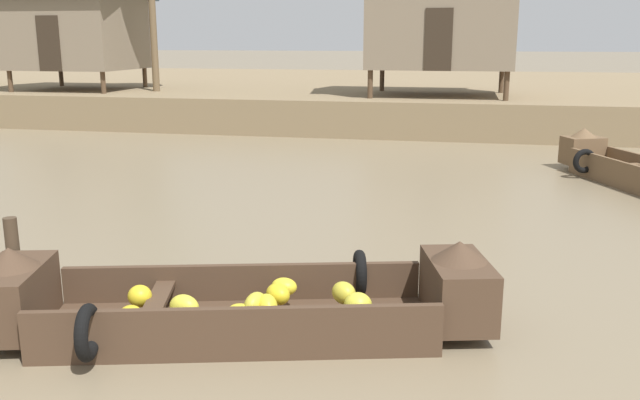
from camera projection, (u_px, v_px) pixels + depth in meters
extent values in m
plane|color=#7A6B51|center=(261.00, 212.00, 11.61)|extent=(300.00, 300.00, 0.00)
cube|color=#7F6B4C|center=(386.00, 94.00, 29.37)|extent=(160.00, 20.00, 1.10)
cube|color=#473323|center=(240.00, 327.00, 6.84)|extent=(4.04, 2.22, 0.12)
cube|color=#473323|center=(243.00, 282.00, 7.36)|extent=(3.73, 1.05, 0.39)
cube|color=#473323|center=(235.00, 328.00, 6.19)|extent=(3.73, 1.05, 0.39)
cube|color=#473323|center=(458.00, 289.00, 6.86)|extent=(0.83, 1.20, 0.61)
cone|color=#473323|center=(459.00, 251.00, 6.76)|extent=(0.68, 0.68, 0.20)
cube|color=#473323|center=(13.00, 297.00, 6.65)|extent=(0.83, 1.20, 0.61)
cone|color=#473323|center=(9.00, 258.00, 6.55)|extent=(0.68, 0.68, 0.20)
cube|color=#473323|center=(156.00, 303.00, 6.73)|extent=(0.49, 1.17, 0.05)
torus|color=black|center=(360.00, 273.00, 7.53)|extent=(0.25, 0.53, 0.52)
torus|color=black|center=(88.00, 333.00, 6.01)|extent=(0.25, 0.53, 0.52)
ellipsoid|color=yellow|center=(242.00, 314.00, 6.43)|extent=(0.38, 0.32, 0.19)
ellipsoid|color=yellow|center=(184.00, 308.00, 6.52)|extent=(0.35, 0.27, 0.26)
ellipsoid|color=yellow|center=(131.00, 317.00, 6.37)|extent=(0.35, 0.38, 0.21)
ellipsoid|color=gold|center=(255.00, 304.00, 6.49)|extent=(0.25, 0.33, 0.23)
ellipsoid|color=yellow|center=(267.00, 308.00, 6.47)|extent=(0.31, 0.35, 0.27)
ellipsoid|color=yellow|center=(284.00, 287.00, 7.08)|extent=(0.29, 0.23, 0.19)
ellipsoid|color=yellow|center=(140.00, 296.00, 6.83)|extent=(0.32, 0.31, 0.23)
ellipsoid|color=yellow|center=(278.00, 294.00, 6.72)|extent=(0.35, 0.33, 0.21)
ellipsoid|color=yellow|center=(358.00, 305.00, 6.62)|extent=(0.30, 0.28, 0.25)
ellipsoid|color=gold|center=(344.00, 293.00, 6.89)|extent=(0.35, 0.35, 0.23)
cube|color=brown|center=(632.00, 176.00, 12.96)|extent=(1.75, 3.87, 0.43)
cube|color=brown|center=(582.00, 150.00, 15.31)|extent=(1.01, 0.88, 0.62)
cone|color=brown|center=(584.00, 132.00, 15.21)|extent=(0.74, 0.74, 0.20)
cube|color=brown|center=(624.00, 165.00, 13.90)|extent=(0.89, 0.54, 0.05)
torus|color=black|center=(584.00, 161.00, 14.27)|extent=(0.52, 0.32, 0.52)
cylinder|color=#4C3826|center=(10.00, 81.00, 23.19)|extent=(0.16, 0.16, 0.72)
cylinder|color=#4C3826|center=(103.00, 83.00, 22.49)|extent=(0.16, 0.16, 0.72)
cylinder|color=#4C3826|center=(61.00, 77.00, 26.10)|extent=(0.16, 0.16, 0.72)
cylinder|color=#4C3826|center=(145.00, 78.00, 25.40)|extent=(0.16, 0.16, 0.72)
cube|color=#7A6B56|center=(77.00, 31.00, 23.91)|extent=(3.88, 3.46, 2.62)
cube|color=#2D2319|center=(49.00, 44.00, 22.34)|extent=(0.80, 0.04, 1.80)
cylinder|color=#4C3826|center=(370.00, 84.00, 20.74)|extent=(0.16, 0.16, 0.86)
cylinder|color=#4C3826|center=(506.00, 86.00, 19.93)|extent=(0.16, 0.16, 0.86)
cylinder|color=#4C3826|center=(382.00, 79.00, 23.64)|extent=(0.16, 0.16, 0.86)
cylinder|color=#4C3826|center=(501.00, 80.00, 22.83)|extent=(0.16, 0.16, 0.86)
cube|color=#7A6B56|center=(441.00, 20.00, 21.34)|extent=(4.44, 3.44, 2.98)
cube|color=#2D2319|center=(438.00, 40.00, 19.82)|extent=(0.80, 0.04, 1.80)
cylinder|color=brown|center=(152.00, 16.00, 23.05)|extent=(0.24, 0.24, 5.05)
cylinder|color=#423323|center=(15.00, 266.00, 7.24)|extent=(0.14, 0.14, 1.06)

